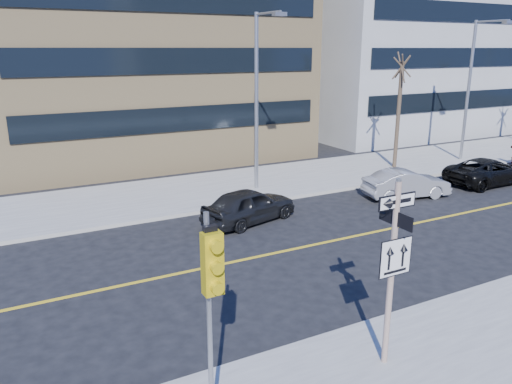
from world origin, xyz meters
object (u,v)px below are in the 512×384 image
streetlight_a (259,91)px  streetlight_b (473,82)px  traffic_signal (212,281)px  parked_car_c (489,171)px  parked_car_a (249,205)px  parked_car_b (406,184)px  street_tree_west (402,69)px  sign_pole (392,264)px

streetlight_a → streetlight_b: (14.00, 0.00, 0.00)m
traffic_signal → parked_car_c: (19.00, 9.39, -2.38)m
parked_car_a → streetlight_a: 5.87m
parked_car_a → streetlight_b: bearing=-93.3°
traffic_signal → parked_car_b: 16.76m
parked_car_c → traffic_signal: bearing=116.5°
street_tree_west → parked_car_a: bearing=-160.2°
traffic_signal → parked_car_c: bearing=26.3°
parked_car_a → parked_car_b: 7.91m
street_tree_west → streetlight_a: bearing=-176.5°
parked_car_c → streetlight_b: 6.48m
sign_pole → parked_car_b: size_ratio=1.03×
traffic_signal → parked_car_a: 11.63m
streetlight_a → streetlight_b: size_ratio=1.00×
traffic_signal → streetlight_a: 15.72m
traffic_signal → parked_car_a: (5.69, 9.88, -2.34)m
traffic_signal → streetlight_b: 25.83m
sign_pole → street_tree_west: (13.00, 13.81, 3.09)m
parked_car_c → street_tree_west: 6.97m
sign_pole → parked_car_a: sign_pole is taller
sign_pole → parked_car_c: 17.71m
sign_pole → traffic_signal: size_ratio=1.02×
sign_pole → street_tree_west: street_tree_west is taller
streetlight_a → parked_car_a: bearing=-123.2°
traffic_signal → parked_car_a: bearing=60.1°
streetlight_a → street_tree_west: size_ratio=1.26×
parked_car_b → traffic_signal: bearing=137.3°
parked_car_c → streetlight_b: size_ratio=0.59×
street_tree_west → streetlight_b: bearing=-6.2°
parked_car_b → parked_car_c: 5.41m
sign_pole → parked_car_c: bearing=31.6°
parked_car_a → streetlight_b: (16.31, 3.54, 4.07)m
parked_car_a → streetlight_b: streetlight_b is taller
sign_pole → parked_car_a: bearing=80.2°
parked_car_a → street_tree_west: size_ratio=0.64×
streetlight_b → street_tree_west: size_ratio=1.26×
sign_pole → parked_car_c: sign_pole is taller
streetlight_a → traffic_signal: bearing=-120.8°
sign_pole → streetlight_a: bearing=73.2°
parked_car_b → streetlight_a: (-5.59, 3.91, 4.11)m
parked_car_a → parked_car_c: 13.32m
sign_pole → parked_car_b: (9.59, 9.36, -1.79)m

